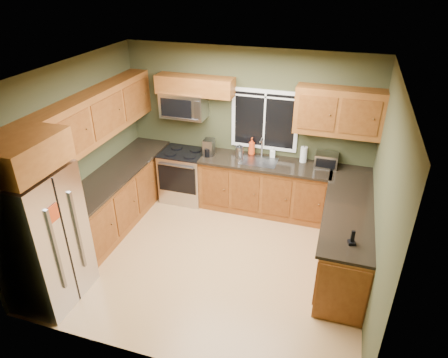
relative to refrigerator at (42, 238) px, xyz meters
The scene contains 28 objects.
floor 2.35m from the refrigerator, 36.78° to the left, with size 4.20×4.20×0.00m, color #B07F4D.
ceiling 2.82m from the refrigerator, 36.78° to the left, with size 4.20×4.20×0.00m, color white.
back_wall 3.58m from the refrigerator, 60.71° to the left, with size 4.20×4.20×0.00m, color #3A3C23.
front_wall 1.86m from the refrigerator, 16.04° to the right, with size 4.20×4.20×0.00m, color #3A3C23.
left_wall 1.42m from the refrigerator, 105.52° to the left, with size 3.60×3.60×0.00m, color #3A3C23.
right_wall 4.08m from the refrigerator, 18.71° to the left, with size 3.60×3.60×0.00m, color #3A3C23.
window 3.75m from the refrigerator, 56.52° to the left, with size 1.12×0.03×1.02m.
base_cabinets_left 1.83m from the refrigerator, 91.97° to the left, with size 0.60×2.65×0.90m, color brown.
countertop_left 1.78m from the refrigerator, 91.16° to the left, with size 0.65×2.65×0.04m, color black.
base_cabinets_back 3.56m from the refrigerator, 52.43° to the left, with size 2.17×0.60×0.90m, color brown.
countertop_back 3.51m from the refrigerator, 52.18° to the left, with size 2.17×0.65×0.04m, color black.
base_cabinets_peninsula 4.02m from the refrigerator, 27.50° to the left, with size 0.60×2.52×0.90m.
countertop_peninsula 3.97m from the refrigerator, 27.77° to the left, with size 0.65×2.50×0.04m, color black.
upper_cabinets_left 2.03m from the refrigerator, 96.30° to the left, with size 0.33×2.65×0.72m, color brown.
upper_cabinets_back_left 3.28m from the refrigerator, 73.15° to the left, with size 1.30×0.33×0.30m, color brown.
upper_cabinets_back_right 4.44m from the refrigerator, 42.62° to the left, with size 1.30×0.33×0.72m, color brown.
upper_cabinet_over_fridge 1.13m from the refrigerator, behind, with size 0.72×0.90×0.38m, color brown.
refrigerator is the anchor object (origin of this frame).
range 2.89m from the refrigerator, 76.03° to the left, with size 0.76×0.69×0.94m.
microwave 3.10m from the refrigerator, 76.66° to the left, with size 0.76×0.41×0.42m.
sink 3.46m from the refrigerator, 53.87° to the left, with size 0.60×0.42×0.36m.
toaster_oven 4.27m from the refrigerator, 43.18° to the left, with size 0.36×0.28×0.22m.
coffee_maker 3.00m from the refrigerator, 67.07° to the left, with size 0.18×0.23×0.28m.
kettle 3.29m from the refrigerator, 59.13° to the left, with size 0.17×0.17×0.24m.
paper_towel_roll 4.05m from the refrigerator, 47.45° to the left, with size 0.14×0.14×0.29m.
soap_bottle_a 3.53m from the refrigerator, 58.21° to the left, with size 0.12×0.12×0.31m, color red.
soap_bottle_b 3.73m from the refrigerator, 53.51° to the left, with size 0.08×0.08×0.17m, color white.
cordless_phone 3.69m from the refrigerator, 14.92° to the left, with size 0.10×0.10×0.18m.
Camera 1 is at (1.53, -4.35, 3.83)m, focal length 32.00 mm.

